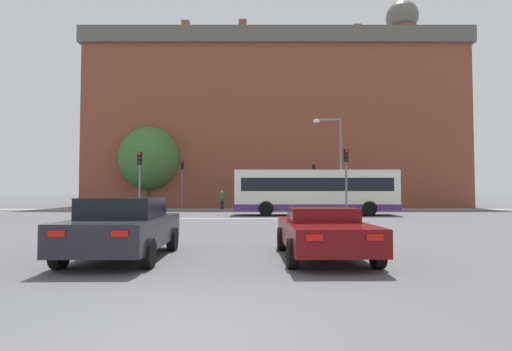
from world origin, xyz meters
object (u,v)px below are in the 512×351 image
object	(u,v)px
bus_crossing_lead	(316,191)
pedestrian_waiting	(310,198)
traffic_light_near_right	(348,172)
traffic_light_far_right	(315,179)
pedestrian_walking_east	(224,198)
traffic_light_far_left	(184,177)
street_lamp_junction	(337,155)
car_roadster_right	(325,232)
traffic_light_near_left	(141,174)
car_saloon_left	(125,227)

from	to	relation	value
bus_crossing_lead	pedestrian_waiting	distance (m)	9.07
bus_crossing_lead	traffic_light_near_right	world-z (taller)	traffic_light_near_right
traffic_light_far_right	traffic_light_near_right	xyz separation A→B (m)	(0.26, -12.11, 0.06)
pedestrian_walking_east	traffic_light_far_left	bearing A→B (deg)	14.37
traffic_light_far_left	street_lamp_junction	world-z (taller)	street_lamp_junction
bus_crossing_lead	traffic_light_far_right	distance (m)	9.02
car_roadster_right	traffic_light_near_left	size ratio (longest dim) A/B	1.06
traffic_light_near_right	pedestrian_waiting	size ratio (longest dim) A/B	2.33
traffic_light_far_right	pedestrian_walking_east	xyz separation A→B (m)	(-8.56, 0.53, -1.77)
traffic_light_near_right	traffic_light_near_left	bearing A→B (deg)	-178.93
traffic_light_far_left	pedestrian_waiting	xyz separation A→B (m)	(11.70, 0.26, -1.92)
car_saloon_left	traffic_light_far_left	size ratio (longest dim) A/B	0.95
car_roadster_right	traffic_light_far_left	distance (m)	28.42
traffic_light_near_right	traffic_light_far_right	bearing A→B (deg)	91.22
street_lamp_junction	car_saloon_left	bearing A→B (deg)	-116.43
traffic_light_near_right	street_lamp_junction	size ratio (longest dim) A/B	0.63
car_saloon_left	traffic_light_far_right	world-z (taller)	traffic_light_far_right
car_roadster_right	traffic_light_far_left	size ratio (longest dim) A/B	0.96
car_roadster_right	pedestrian_waiting	distance (m)	27.48
car_saloon_left	pedestrian_walking_east	xyz separation A→B (m)	(0.04, 27.73, 0.28)
car_roadster_right	traffic_light_near_left	bearing A→B (deg)	119.58
car_saloon_left	pedestrian_walking_east	size ratio (longest dim) A/B	2.43
car_roadster_right	street_lamp_junction	bearing A→B (deg)	76.25
car_roadster_right	pedestrian_walking_east	world-z (taller)	pedestrian_walking_east
street_lamp_junction	car_roadster_right	bearing A→B (deg)	-102.39
car_roadster_right	bus_crossing_lead	world-z (taller)	bus_crossing_lead
street_lamp_junction	traffic_light_far_right	bearing A→B (deg)	90.63
bus_crossing_lead	traffic_light_far_left	xyz separation A→B (m)	(-11.00, 8.76, 1.33)
traffic_light_near_left	car_saloon_left	bearing A→B (deg)	-75.01
pedestrian_waiting	car_saloon_left	bearing A→B (deg)	122.08
traffic_light_far_left	traffic_light_near_left	distance (m)	12.26
street_lamp_junction	bus_crossing_lead	bearing A→B (deg)	148.74
car_roadster_right	pedestrian_walking_east	size ratio (longest dim) A/B	2.46
car_roadster_right	traffic_light_near_left	world-z (taller)	traffic_light_near_left
street_lamp_junction	pedestrian_waiting	xyz separation A→B (m)	(-0.63, 9.83, -3.06)
bus_crossing_lead	pedestrian_waiting	bearing A→B (deg)	175.54
car_saloon_left	bus_crossing_lead	size ratio (longest dim) A/B	0.38
car_roadster_right	traffic_light_near_left	distance (m)	17.35
traffic_light_near_left	street_lamp_junction	world-z (taller)	street_lamp_junction
car_saloon_left	street_lamp_junction	world-z (taller)	street_lamp_junction
car_saloon_left	pedestrian_waiting	bearing A→B (deg)	72.88
traffic_light_near_left	traffic_light_far_left	bearing A→B (deg)	88.32
car_saloon_left	traffic_light_near_right	distance (m)	17.63
car_roadster_right	pedestrian_waiting	world-z (taller)	pedestrian_waiting
traffic_light_far_right	traffic_light_near_right	distance (m)	12.11
traffic_light_near_right	bus_crossing_lead	bearing A→B (deg)	114.53
car_roadster_right	traffic_light_far_right	distance (m)	27.46
pedestrian_walking_east	car_roadster_right	bearing A→B (deg)	104.51
car_saloon_left	traffic_light_near_right	world-z (taller)	traffic_light_near_right
traffic_light_near_right	car_saloon_left	bearing A→B (deg)	-120.44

